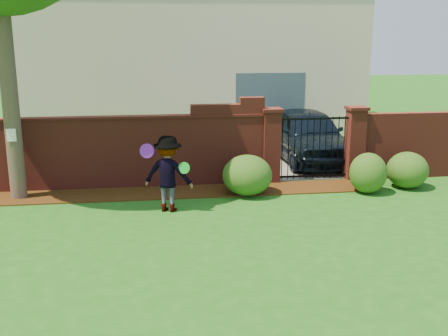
{
  "coord_description": "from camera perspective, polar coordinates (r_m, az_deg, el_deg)",
  "views": [
    {
      "loc": [
        -0.56,
        -8.87,
        3.61
      ],
      "look_at": [
        0.86,
        1.4,
        1.05
      ],
      "focal_mm": 42.99,
      "sensor_mm": 36.0,
      "label": 1
    }
  ],
  "objects": [
    {
      "name": "iron_gate",
      "position": [
        13.77,
        9.47,
        2.14
      ],
      "size": [
        1.78,
        0.03,
        1.6
      ],
      "color": "black",
      "rests_on": "ground"
    },
    {
      "name": "driveway",
      "position": [
        17.72,
        5.57,
        2.07
      ],
      "size": [
        3.2,
        8.0,
        0.01
      ],
      "primitive_type": "cube",
      "color": "slate",
      "rests_on": "ground"
    },
    {
      "name": "pillar_right",
      "position": [
        14.12,
        13.76,
        2.63
      ],
      "size": [
        0.5,
        0.5,
        1.88
      ],
      "color": "maroon",
      "rests_on": "ground"
    },
    {
      "name": "car",
      "position": [
        15.81,
        9.15,
        3.35
      ],
      "size": [
        1.98,
        4.6,
        1.55
      ],
      "primitive_type": "imported",
      "rotation": [
        0.0,
        0.0,
        0.04
      ],
      "color": "black",
      "rests_on": "ground"
    },
    {
      "name": "shrub_left",
      "position": [
        12.42,
        2.49,
        -0.77
      ],
      "size": [
        1.16,
        1.16,
        0.95
      ],
      "primitive_type": "ellipsoid",
      "color": "#1E4D17",
      "rests_on": "ground"
    },
    {
      "name": "shrub_right",
      "position": [
        13.75,
        18.92,
        -0.21
      ],
      "size": [
        1.0,
        1.0,
        0.89
      ],
      "primitive_type": "ellipsoid",
      "color": "#1E4D17",
      "rests_on": "ground"
    },
    {
      "name": "brick_wall_return",
      "position": [
        14.98,
        20.88,
        2.34
      ],
      "size": [
        4.0,
        0.25,
        1.7
      ],
      "primitive_type": "cube",
      "color": "maroon",
      "rests_on": "ground"
    },
    {
      "name": "man",
      "position": [
        11.24,
        -6.03,
        -0.65
      ],
      "size": [
        1.19,
        0.92,
        1.61
      ],
      "primitive_type": "imported",
      "rotation": [
        0.0,
        0.0,
        2.79
      ],
      "color": "gray",
      "rests_on": "ground"
    },
    {
      "name": "mulch_bed",
      "position": [
        12.73,
        -9.29,
        -2.72
      ],
      "size": [
        11.1,
        1.08,
        0.03
      ],
      "primitive_type": "cube",
      "color": "#321C09",
      "rests_on": "ground"
    },
    {
      "name": "pillar_left",
      "position": [
        13.47,
        5.01,
        2.45
      ],
      "size": [
        0.5,
        0.5,
        1.88
      ],
      "color": "maroon",
      "rests_on": "ground"
    },
    {
      "name": "shrub_middle",
      "position": [
        13.02,
        15.06,
        -0.52
      ],
      "size": [
        0.87,
        0.87,
        0.96
      ],
      "primitive_type": "ellipsoid",
      "color": "#1E4D17",
      "rests_on": "ground"
    },
    {
      "name": "frisbee_green",
      "position": [
        11.01,
        -4.26,
        0.01
      ],
      "size": [
        0.25,
        0.13,
        0.24
      ],
      "primitive_type": "cylinder",
      "rotation": [
        1.43,
        0.0,
        -0.32
      ],
      "color": "green",
      "rests_on": "man"
    },
    {
      "name": "ground",
      "position": [
        9.6,
        -3.96,
        -8.3
      ],
      "size": [
        80.0,
        80.0,
        0.01
      ],
      "primitive_type": "cube",
      "color": "#1C5615",
      "rests_on": "ground"
    },
    {
      "name": "paper_notice",
      "position": [
        12.63,
        -21.68,
        3.27
      ],
      "size": [
        0.2,
        0.01,
        0.28
      ],
      "primitive_type": "cube",
      "color": "white",
      "rests_on": "tree"
    },
    {
      "name": "frisbee_purple",
      "position": [
        11.1,
        -8.19,
        1.82
      ],
      "size": [
        0.31,
        0.16,
        0.3
      ],
      "primitive_type": "cylinder",
      "rotation": [
        1.36,
        0.0,
        -0.24
      ],
      "color": "purple",
      "rests_on": "man"
    },
    {
      "name": "house",
      "position": [
        20.93,
        -3.65,
        12.62
      ],
      "size": [
        12.4,
        6.4,
        6.3
      ],
      "color": "beige",
      "rests_on": "ground"
    },
    {
      "name": "brick_wall",
      "position": [
        13.23,
        -13.98,
        1.75
      ],
      "size": [
        8.7,
        0.31,
        2.16
      ],
      "color": "maroon",
      "rests_on": "ground"
    }
  ]
}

